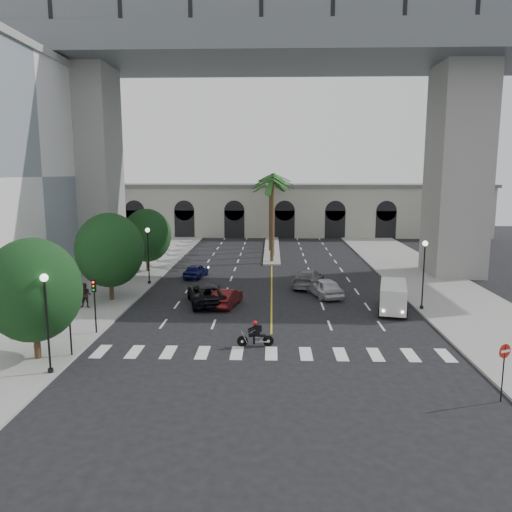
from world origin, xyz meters
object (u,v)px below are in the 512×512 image
(lamp_post_left_near, at_px, (47,315))
(do_not_enter_sign, at_px, (504,360))
(motorcycle_rider, at_px, (256,335))
(cargo_van, at_px, (393,296))
(car_b, at_px, (226,297))
(lamp_post_left_far, at_px, (148,251))
(car_a, at_px, (325,287))
(pedestrian_a, at_px, (43,315))
(pedestrian_b, at_px, (85,295))
(traffic_signal_far, at_px, (94,297))
(car_d, at_px, (308,278))
(lamp_post_right, at_px, (424,269))
(car_c, at_px, (207,294))
(car_e, at_px, (196,271))
(traffic_signal_near, at_px, (69,315))

(lamp_post_left_near, bearing_deg, do_not_enter_sign, -6.08)
(motorcycle_rider, relative_size, cargo_van, 0.42)
(car_b, relative_size, do_not_enter_sign, 1.55)
(lamp_post_left_far, bearing_deg, motorcycle_rider, -57.20)
(lamp_post_left_near, distance_m, car_a, 23.43)
(pedestrian_a, xyz_separation_m, pedestrian_b, (0.79, 5.28, -0.01))
(cargo_van, bearing_deg, traffic_signal_far, -150.27)
(car_a, distance_m, car_d, 3.85)
(lamp_post_left_near, relative_size, do_not_enter_sign, 1.94)
(motorcycle_rider, distance_m, car_b, 9.43)
(lamp_post_left_far, relative_size, lamp_post_right, 1.00)
(car_d, distance_m, pedestrian_b, 19.42)
(car_d, bearing_deg, car_a, 122.27)
(do_not_enter_sign, bearing_deg, car_c, 108.21)
(cargo_van, distance_m, pedestrian_b, 23.32)
(motorcycle_rider, relative_size, car_c, 0.37)
(pedestrian_b, bearing_deg, motorcycle_rider, -29.32)
(lamp_post_left_near, bearing_deg, cargo_van, 31.59)
(car_d, bearing_deg, lamp_post_right, 151.32)
(lamp_post_left_far, xyz_separation_m, car_a, (15.86, -3.92, -2.42))
(lamp_post_left_near, xyz_separation_m, car_d, (14.73, 20.76, -2.41))
(car_d, distance_m, car_e, 11.52)
(pedestrian_b, bearing_deg, traffic_signal_near, -72.87)
(do_not_enter_sign, bearing_deg, car_e, 99.08)
(cargo_van, height_order, pedestrian_b, cargo_van)
(lamp_post_right, height_order, car_c, lamp_post_right)
(lamp_post_right, bearing_deg, traffic_signal_near, -155.18)
(lamp_post_left_far, relative_size, traffic_signal_far, 1.47)
(lamp_post_left_near, xyz_separation_m, traffic_signal_far, (0.10, 6.50, -0.71))
(car_b, height_order, pedestrian_a, pedestrian_a)
(traffic_signal_near, height_order, motorcycle_rider, traffic_signal_near)
(car_b, distance_m, car_c, 1.72)
(pedestrian_b, bearing_deg, car_b, 7.91)
(traffic_signal_near, bearing_deg, lamp_post_right, 24.82)
(car_a, xyz_separation_m, car_d, (-1.13, 3.68, 0.00))
(traffic_signal_far, distance_m, car_e, 18.46)
(lamp_post_left_near, relative_size, traffic_signal_near, 1.47)
(traffic_signal_far, height_order, car_d, traffic_signal_far)
(cargo_van, bearing_deg, lamp_post_right, 22.68)
(traffic_signal_near, height_order, car_d, traffic_signal_near)
(motorcycle_rider, distance_m, car_d, 16.60)
(motorcycle_rider, distance_m, do_not_enter_sign, 13.46)
(car_a, height_order, car_e, car_a)
(car_c, relative_size, do_not_enter_sign, 2.16)
(lamp_post_left_near, relative_size, motorcycle_rider, 2.42)
(traffic_signal_far, xyz_separation_m, car_e, (3.74, 17.99, -1.82))
(pedestrian_a, bearing_deg, lamp_post_left_far, 78.98)
(car_b, distance_m, cargo_van, 12.71)
(lamp_post_left_far, distance_m, car_a, 16.52)
(car_a, bearing_deg, car_e, -48.33)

